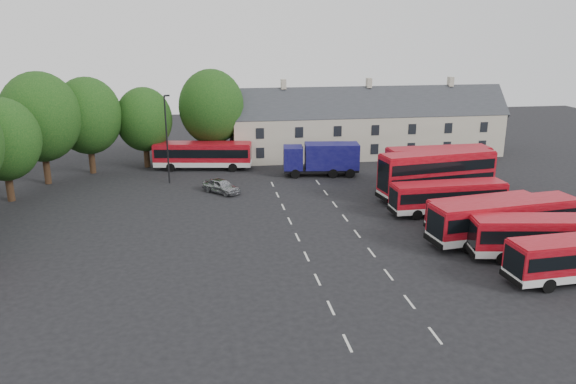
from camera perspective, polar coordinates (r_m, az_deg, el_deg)
The scene contains 14 objects.
ground at distance 43.77m, azimuth 1.41°, elevation -5.55°, with size 140.00×140.00×0.00m, color black.
lane_markings at distance 46.07m, azimuth 4.04°, elevation -4.42°, with size 5.15×33.80×0.01m.
treeline at distance 61.56m, azimuth -21.47°, elevation 6.27°, with size 29.92×32.59×12.01m.
terrace_houses at distance 74.14m, azimuth 8.05°, elevation 6.61°, with size 35.70×7.13×10.06m.
bus_row_b at distance 45.07m, azimuth 24.96°, elevation -3.90°, with size 11.51×4.27×3.18m.
bus_row_c at distance 47.04m, azimuth 21.13°, elevation -2.43°, with size 12.37×4.19×3.43m.
bus_row_d at distance 49.64m, azimuth 19.21°, elevation -1.77°, with size 9.91×3.62×2.74m.
bus_row_e at distance 52.61m, azimuth 15.96°, elevation -0.31°, with size 10.50×2.70×2.95m.
bus_dd_south at distance 56.64m, azimuth 14.88°, elevation 1.92°, with size 11.79×4.21×4.73m.
bus_dd_north at distance 60.40m, azimuth 14.98°, elevation 2.64°, with size 10.85×2.72×4.43m.
bus_north at distance 67.29m, azimuth -8.65°, elevation 3.90°, with size 11.67×4.40×3.22m.
box_truck at distance 63.81m, azimuth 3.49°, elevation 3.50°, with size 8.72×3.64×3.70m.
silver_car at distance 57.71m, azimuth -6.80°, elevation 0.62°, with size 1.73×4.31×1.47m, color #96989D.
lamppost at distance 61.27m, azimuth -12.20°, elevation 5.48°, with size 0.66×0.43×9.53m.
Camera 1 is at (-7.27, -39.90, 16.48)m, focal length 35.00 mm.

